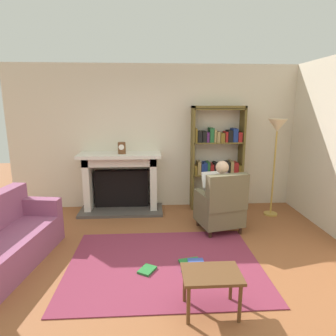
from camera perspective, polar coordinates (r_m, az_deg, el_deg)
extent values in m
plane|color=brown|center=(3.61, -0.50, -20.86)|extent=(14.00, 14.00, 0.00)
cube|color=beige|center=(5.60, -1.84, 5.99)|extent=(5.60, 0.10, 2.70)
cube|color=beige|center=(5.14, 29.73, 3.75)|extent=(0.10, 5.20, 2.70)
cube|color=maroon|center=(3.86, -0.73, -18.34)|extent=(2.40, 1.80, 0.01)
cube|color=#4C4742|center=(5.58, -9.11, -8.23)|extent=(1.53, 0.64, 0.05)
cube|color=black|center=(5.67, -9.02, -3.89)|extent=(1.01, 0.20, 0.70)
cube|color=silver|center=(5.62, -15.34, -3.06)|extent=(0.12, 0.44, 1.04)
cube|color=silver|center=(5.49, -2.90, -2.97)|extent=(0.12, 0.44, 1.04)
cube|color=silver|center=(5.42, -9.35, 1.47)|extent=(1.33, 0.44, 0.16)
cube|color=silver|center=(5.34, -9.45, 2.50)|extent=(1.49, 0.56, 0.06)
cylinder|color=brown|center=(5.30, -9.06, 3.89)|extent=(0.14, 0.14, 0.21)
cylinder|color=white|center=(5.23, -9.14, 4.06)|extent=(0.10, 0.01, 0.10)
cube|color=brown|center=(5.50, 4.82, 1.88)|extent=(0.04, 0.32, 1.95)
cube|color=brown|center=(5.71, 14.15, 1.93)|extent=(0.04, 0.32, 1.95)
cube|color=brown|center=(5.50, 9.94, 11.74)|extent=(0.97, 0.32, 0.04)
cube|color=brown|center=(5.82, 9.24, -6.97)|extent=(0.93, 0.32, 0.02)
cube|color=brown|center=(5.70, 5.33, -5.81)|extent=(0.07, 0.26, 0.26)
cube|color=#997F4C|center=(5.71, 6.00, -5.99)|extent=(0.05, 0.26, 0.21)
cube|color=#1E592D|center=(5.72, 6.72, -5.87)|extent=(0.07, 0.26, 0.24)
cube|color=#997F4C|center=(5.74, 7.56, -5.99)|extent=(0.09, 0.26, 0.20)
cube|color=maroon|center=(5.76, 8.38, -6.09)|extent=(0.07, 0.26, 0.18)
cube|color=brown|center=(5.77, 9.00, -5.90)|extent=(0.04, 0.26, 0.21)
cube|color=#4C1E59|center=(5.78, 9.60, -5.74)|extent=(0.06, 0.26, 0.24)
cube|color=maroon|center=(5.80, 10.25, -5.85)|extent=(0.05, 0.26, 0.22)
cube|color=#997F4C|center=(5.81, 10.91, -5.69)|extent=(0.08, 0.26, 0.24)
cube|color=brown|center=(5.84, 11.58, -5.95)|extent=(0.05, 0.26, 0.18)
cube|color=black|center=(5.85, 12.21, -5.95)|extent=(0.07, 0.26, 0.18)
cube|color=maroon|center=(5.88, 12.98, -5.96)|extent=(0.08, 0.26, 0.17)
cube|color=brown|center=(5.65, 9.46, -1.13)|extent=(0.93, 0.32, 0.02)
cube|color=brown|center=(5.54, 5.36, -0.26)|extent=(0.05, 0.26, 0.17)
cube|color=#997F4C|center=(5.54, 6.01, 0.13)|extent=(0.06, 0.26, 0.24)
cube|color=navy|center=(5.56, 6.63, -0.05)|extent=(0.05, 0.26, 0.21)
cube|color=navy|center=(5.57, 7.21, 0.02)|extent=(0.06, 0.26, 0.22)
cube|color=#1E592D|center=(5.58, 7.81, 0.08)|extent=(0.05, 0.26, 0.23)
cube|color=maroon|center=(5.59, 8.45, -0.11)|extent=(0.07, 0.26, 0.19)
cube|color=black|center=(5.61, 9.17, 0.04)|extent=(0.06, 0.26, 0.22)
cube|color=black|center=(5.62, 9.77, -0.03)|extent=(0.04, 0.26, 0.20)
cube|color=navy|center=(5.64, 10.30, -0.24)|extent=(0.06, 0.26, 0.16)
cube|color=#4C1E59|center=(5.65, 10.98, -0.01)|extent=(0.06, 0.26, 0.20)
cube|color=black|center=(5.66, 11.56, 0.11)|extent=(0.05, 0.26, 0.23)
cube|color=#997F4C|center=(5.68, 12.19, 0.23)|extent=(0.06, 0.26, 0.25)
cube|color=maroon|center=(5.70, 12.93, 0.09)|extent=(0.09, 0.26, 0.22)
cube|color=brown|center=(5.73, 13.83, -0.12)|extent=(0.09, 0.26, 0.17)
cube|color=brown|center=(5.54, 9.68, 5.01)|extent=(0.93, 0.32, 0.02)
cube|color=brown|center=(5.44, 5.43, 6.44)|extent=(0.04, 0.26, 0.25)
cube|color=black|center=(5.45, 6.11, 6.18)|extent=(0.08, 0.26, 0.20)
cube|color=black|center=(5.46, 7.02, 6.17)|extent=(0.07, 0.26, 0.20)
cube|color=#4C1E59|center=(5.48, 7.66, 6.08)|extent=(0.05, 0.26, 0.18)
cube|color=#1E592D|center=(5.49, 8.42, 6.47)|extent=(0.08, 0.26, 0.26)
cube|color=#997F4C|center=(5.50, 9.06, 6.29)|extent=(0.04, 0.26, 0.23)
cube|color=#997F4C|center=(5.52, 9.66, 6.09)|extent=(0.06, 0.26, 0.19)
cube|color=brown|center=(5.54, 10.45, 5.97)|extent=(0.08, 0.26, 0.17)
cube|color=maroon|center=(5.55, 11.18, 6.08)|extent=(0.05, 0.26, 0.19)
cube|color=black|center=(5.57, 11.90, 6.19)|extent=(0.08, 0.26, 0.21)
cube|color=navy|center=(5.59, 12.82, 6.34)|extent=(0.09, 0.26, 0.25)
cube|color=maroon|center=(5.62, 13.69, 5.98)|extent=(0.07, 0.26, 0.18)
cube|color=brown|center=(5.50, 9.92, 11.32)|extent=(0.93, 0.32, 0.02)
cylinder|color=#331E14|center=(5.14, 11.24, -9.74)|extent=(0.05, 0.05, 0.12)
cylinder|color=#331E14|center=(4.93, 5.89, -10.54)|extent=(0.05, 0.05, 0.12)
cylinder|color=#331E14|center=(4.76, 13.99, -11.76)|extent=(0.05, 0.05, 0.12)
cylinder|color=#331E14|center=(4.54, 8.27, -12.76)|extent=(0.05, 0.05, 0.12)
cube|color=brown|center=(4.76, 9.95, -8.84)|extent=(0.76, 0.73, 0.30)
cube|color=brown|center=(4.42, 11.55, -4.76)|extent=(0.66, 0.30, 0.55)
cube|color=brown|center=(4.79, 12.97, -5.51)|extent=(0.24, 0.55, 0.22)
cube|color=brown|center=(4.56, 7.02, -6.23)|extent=(0.24, 0.55, 0.22)
cube|color=white|center=(4.58, 10.42, -4.39)|extent=(0.36, 0.27, 0.50)
sphere|color=#D8AD8C|center=(4.49, 10.60, 0.13)|extent=(0.20, 0.20, 0.20)
cube|color=#191E3F|center=(4.85, 10.10, -5.92)|extent=(0.21, 0.42, 0.12)
cube|color=#191E3F|center=(4.78, 8.37, -6.12)|extent=(0.21, 0.42, 0.12)
cylinder|color=#191E3F|center=(5.09, 9.02, -8.06)|extent=(0.10, 0.10, 0.42)
cylinder|color=#191E3F|center=(5.03, 7.36, -8.28)|extent=(0.10, 0.10, 0.42)
cube|color=white|center=(4.84, 8.69, -2.19)|extent=(0.38, 0.19, 0.25)
cube|color=#924E71|center=(4.22, -29.14, -14.25)|extent=(0.94, 1.78, 0.40)
cube|color=#924E71|center=(4.70, -24.37, -6.83)|extent=(0.72, 0.26, 0.24)
cube|color=brown|center=(2.96, 8.56, -19.89)|extent=(0.56, 0.39, 0.03)
cylinder|color=brown|center=(2.92, 4.03, -25.31)|extent=(0.04, 0.04, 0.39)
cylinder|color=brown|center=(3.01, 13.94, -24.38)|extent=(0.04, 0.04, 0.39)
cylinder|color=brown|center=(3.17, 3.27, -21.91)|extent=(0.04, 0.04, 0.39)
cylinder|color=brown|center=(3.25, 12.24, -21.21)|extent=(0.04, 0.04, 0.39)
cube|color=#267233|center=(3.72, -4.12, -19.33)|extent=(0.25, 0.26, 0.03)
cube|color=#267233|center=(3.86, 4.40, -18.03)|extent=(0.29, 0.24, 0.03)
cube|color=#334CA5|center=(3.72, 5.19, -19.29)|extent=(0.32, 0.31, 0.04)
cube|color=#334CA5|center=(3.81, 5.62, -18.40)|extent=(0.20, 0.27, 0.04)
cylinder|color=#B7933F|center=(5.70, 19.44, -8.45)|extent=(0.24, 0.24, 0.03)
cylinder|color=#B7933F|center=(5.49, 20.01, -1.00)|extent=(0.03, 0.03, 1.49)
cone|color=beige|center=(5.36, 20.69, 7.82)|extent=(0.32, 0.32, 0.22)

